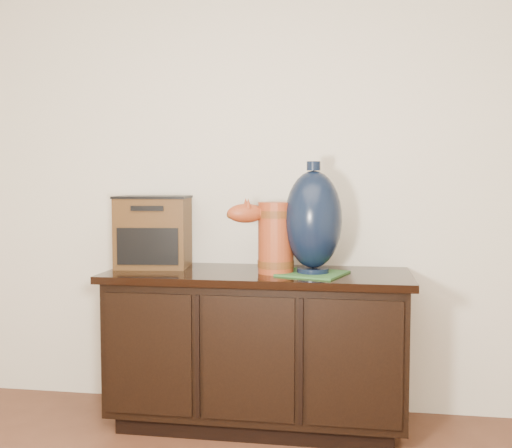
% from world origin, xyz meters
% --- Properties ---
extents(sideboard, '(1.46, 0.56, 0.75)m').
position_xyz_m(sideboard, '(0.00, 2.23, 0.39)').
color(sideboard, black).
rests_on(sideboard, ground).
extents(terracotta_vessel, '(0.47, 0.27, 0.34)m').
position_xyz_m(terracotta_vessel, '(0.09, 2.20, 0.95)').
color(terracotta_vessel, '#9F411C').
rests_on(terracotta_vessel, sideboard).
extents(tv_radio, '(0.39, 0.33, 0.36)m').
position_xyz_m(tv_radio, '(-0.55, 2.31, 0.94)').
color(tv_radio, '#432910').
rests_on(tv_radio, sideboard).
extents(green_mat, '(0.35, 0.35, 0.01)m').
position_xyz_m(green_mat, '(0.27, 2.19, 0.76)').
color(green_mat, '#2C5A28').
rests_on(green_mat, sideboard).
extents(lamp_base, '(0.34, 0.34, 0.52)m').
position_xyz_m(lamp_base, '(0.27, 2.19, 1.01)').
color(lamp_base, black).
rests_on(lamp_base, green_mat).
extents(spray_can, '(0.06, 0.06, 0.18)m').
position_xyz_m(spray_can, '(0.03, 2.29, 0.85)').
color(spray_can, '#59120F').
rests_on(spray_can, sideboard).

